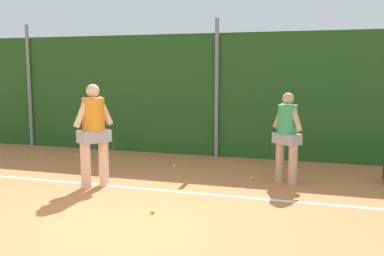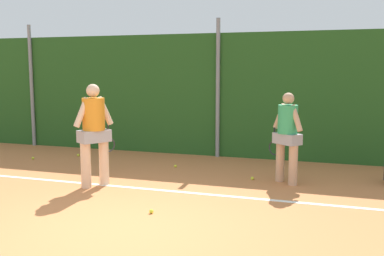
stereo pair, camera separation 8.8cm
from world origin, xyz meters
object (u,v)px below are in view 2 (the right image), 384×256
at_px(tennis_ball_8, 151,211).
at_px(player_midcourt, 287,133).
at_px(tennis_ball_3, 102,157).
at_px(tennis_ball_6, 252,178).
at_px(player_foreground_near, 94,129).
at_px(tennis_ball_9, 78,155).
at_px(tennis_ball_5, 33,158).
at_px(tennis_ball_4, 175,166).

bearing_deg(tennis_ball_8, player_midcourt, 54.69).
xyz_separation_m(tennis_ball_3, tennis_ball_6, (3.91, -0.96, 0.00)).
bearing_deg(player_foreground_near, tennis_ball_9, 70.83).
bearing_deg(tennis_ball_9, player_midcourt, -11.29).
relative_size(tennis_ball_5, tennis_ball_9, 1.00).
bearing_deg(player_midcourt, player_foreground_near, 59.61).
xyz_separation_m(player_foreground_near, player_midcourt, (3.41, 1.33, -0.10)).
xyz_separation_m(player_foreground_near, tennis_ball_4, (0.90, 1.95, -1.05)).
bearing_deg(tennis_ball_3, tennis_ball_5, -158.98).
relative_size(player_foreground_near, tennis_ball_6, 29.19).
height_order(player_midcourt, tennis_ball_6, player_midcourt).
bearing_deg(tennis_ball_5, tennis_ball_9, 38.30).
distance_m(player_foreground_near, tennis_ball_4, 2.39).
relative_size(player_foreground_near, tennis_ball_8, 29.19).
xyz_separation_m(player_midcourt, tennis_ball_6, (-0.66, 0.03, -0.95)).
relative_size(tennis_ball_3, tennis_ball_6, 1.00).
bearing_deg(tennis_ball_3, tennis_ball_6, -13.76).
distance_m(player_midcourt, tennis_ball_9, 5.48).
bearing_deg(tennis_ball_6, tennis_ball_5, 176.32).
distance_m(tennis_ball_5, tennis_ball_9, 1.08).
xyz_separation_m(tennis_ball_3, tennis_ball_4, (2.06, -0.37, 0.00)).
distance_m(player_foreground_near, tennis_ball_8, 2.27).
relative_size(tennis_ball_4, tennis_ball_6, 1.00).
relative_size(tennis_ball_4, tennis_ball_8, 1.00).
height_order(tennis_ball_3, tennis_ball_8, same).
bearing_deg(tennis_ball_5, player_foreground_near, -32.11).
height_order(tennis_ball_6, tennis_ball_9, same).
height_order(tennis_ball_3, tennis_ball_9, same).
relative_size(tennis_ball_5, tennis_ball_8, 1.00).
xyz_separation_m(tennis_ball_5, tennis_ball_6, (5.48, -0.35, 0.00)).
height_order(player_foreground_near, tennis_ball_4, player_foreground_near).
xyz_separation_m(tennis_ball_4, tennis_ball_9, (-2.78, 0.43, 0.00)).
bearing_deg(tennis_ball_8, tennis_ball_3, 128.76).
bearing_deg(player_foreground_near, tennis_ball_8, -92.89).
height_order(tennis_ball_5, tennis_ball_6, same).
xyz_separation_m(player_foreground_near, tennis_ball_3, (-1.16, 2.32, -1.05)).
height_order(tennis_ball_3, tennis_ball_5, same).
bearing_deg(tennis_ball_4, player_midcourt, -13.94).
xyz_separation_m(player_foreground_near, tennis_ball_8, (1.64, -1.17, -1.05)).
relative_size(player_midcourt, tennis_ball_5, 26.61).
bearing_deg(tennis_ball_4, tennis_ball_8, -76.61).
xyz_separation_m(player_foreground_near, tennis_ball_5, (-2.73, 1.71, -1.05)).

